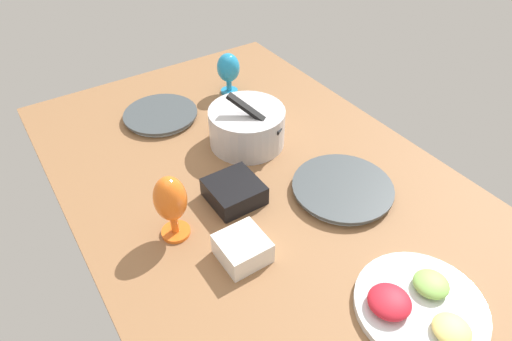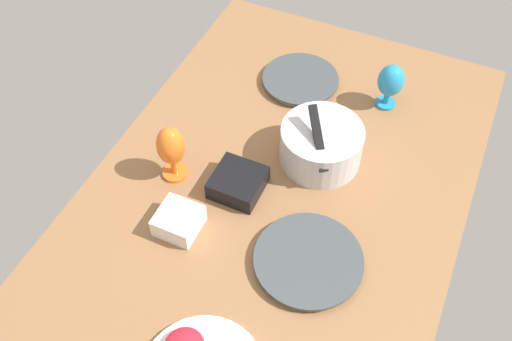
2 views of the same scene
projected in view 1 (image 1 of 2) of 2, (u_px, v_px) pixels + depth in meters
ground_plane at (258, 184)px, 131.83cm from camera, size 160.00×104.00×4.00cm
dinner_plate_left at (161, 115)px, 154.38cm from camera, size 25.68×25.68×2.20cm
dinner_plate_right at (342, 189)px, 125.29cm from camera, size 28.76×28.76×2.47cm
mixing_bowl at (247, 126)px, 139.86cm from camera, size 24.30×24.18×18.49cm
fruit_platter at (419, 305)px, 96.20cm from camera, size 28.99×28.99×5.24cm
hurricane_glass_blue at (228, 69)px, 162.22cm from camera, size 8.44×8.44×15.77cm
hurricane_glass_orange at (171, 201)px, 106.83cm from camera, size 8.22×8.22×18.82cm
square_bowl_black at (234, 190)px, 121.87cm from camera, size 13.97×13.97×5.80cm
square_bowl_white at (242, 247)px, 106.23cm from camera, size 11.24×11.24×6.17cm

